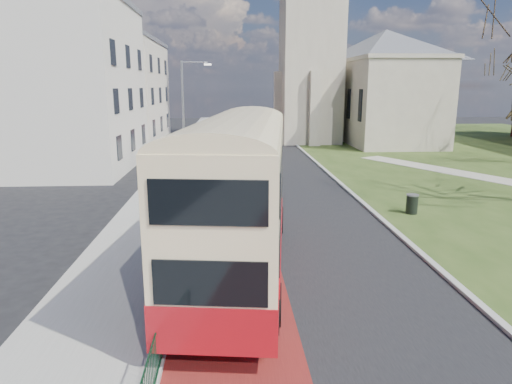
{
  "coord_description": "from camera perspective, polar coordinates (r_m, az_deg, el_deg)",
  "views": [
    {
      "loc": [
        -1.27,
        -14.95,
        6.41
      ],
      "look_at": [
        -0.16,
        3.95,
        2.0
      ],
      "focal_mm": 32.0,
      "sensor_mm": 36.0,
      "label": 1
    }
  ],
  "objects": [
    {
      "name": "bus",
      "position": [
        15.68,
        -2.12,
        0.56
      ],
      "size": [
        4.43,
        12.86,
        5.27
      ],
      "rotation": [
        0.0,
        0.0,
        -0.12
      ],
      "color": "maroon",
      "rests_on": "ground"
    },
    {
      "name": "pedestrian_railing",
      "position": [
        19.91,
        -8.06,
        -4.13
      ],
      "size": [
        0.07,
        24.0,
        1.12
      ],
      "color": "#0D3B21",
      "rests_on": "ground"
    },
    {
      "name": "gothic_church",
      "position": [
        55.14,
        11.92,
        19.85
      ],
      "size": [
        16.38,
        18.0,
        40.0
      ],
      "color": "#9D937F",
      "rests_on": "ground"
    },
    {
      "name": "street_block_far",
      "position": [
        54.47,
        -17.25,
        11.86
      ],
      "size": [
        10.3,
        16.3,
        11.5
      ],
      "color": "beige",
      "rests_on": "ground"
    },
    {
      "name": "bus_lane",
      "position": [
        35.54,
        -3.19,
        2.71
      ],
      "size": [
        3.4,
        120.0,
        0.01
      ],
      "primitive_type": "cube",
      "color": "#591414",
      "rests_on": "ground"
    },
    {
      "name": "streetlamp",
      "position": [
        33.15,
        -8.81,
        9.82
      ],
      "size": [
        2.13,
        0.18,
        8.0
      ],
      "color": "gray",
      "rests_on": "pavement_west"
    },
    {
      "name": "ground",
      "position": [
        16.32,
        1.4,
        -10.02
      ],
      "size": [
        160.0,
        160.0,
        0.0
      ],
      "primitive_type": "plane",
      "color": "black",
      "rests_on": "ground"
    },
    {
      "name": "road_carriageway",
      "position": [
        35.64,
        1.16,
        2.76
      ],
      "size": [
        9.0,
        120.0,
        0.01
      ],
      "primitive_type": "cube",
      "color": "black",
      "rests_on": "ground"
    },
    {
      "name": "kerb_east",
      "position": [
        38.21,
        7.83,
        3.43
      ],
      "size": [
        0.25,
        80.0,
        0.13
      ],
      "primitive_type": "cube",
      "color": "#999993",
      "rests_on": "ground"
    },
    {
      "name": "pavement_west",
      "position": [
        35.72,
        -9.3,
        2.7
      ],
      "size": [
        4.0,
        120.0,
        0.12
      ],
      "primitive_type": "cube",
      "color": "gray",
      "rests_on": "ground"
    },
    {
      "name": "kerb_west",
      "position": [
        35.57,
        -6.09,
        2.76
      ],
      "size": [
        0.25,
        120.0,
        0.13
      ],
      "primitive_type": "cube",
      "color": "#999993",
      "rests_on": "ground"
    },
    {
      "name": "litter_bin",
      "position": [
        24.58,
        18.92,
        -1.42
      ],
      "size": [
        0.64,
        0.64,
        1.0
      ],
      "rotation": [
        0.0,
        0.0,
        -0.02
      ],
      "color": "black",
      "rests_on": "grass_green"
    },
    {
      "name": "street_block_near",
      "position": [
        39.08,
        -22.91,
        12.26
      ],
      "size": [
        10.3,
        14.3,
        13.0
      ],
      "color": "beige",
      "rests_on": "ground"
    }
  ]
}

